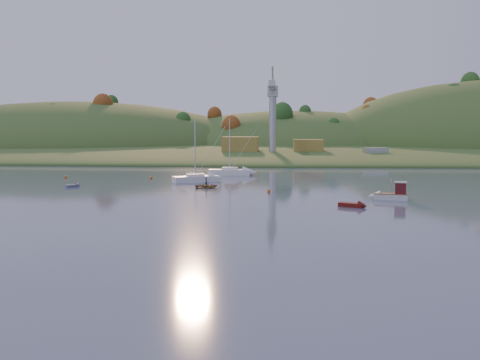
# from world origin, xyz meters

# --- Properties ---
(ground) EXTENTS (500.00, 500.00, 0.00)m
(ground) POSITION_xyz_m (0.00, 0.00, 0.00)
(ground) COLOR #3E4865
(ground) RESTS_ON ground
(far_shore) EXTENTS (620.00, 220.00, 1.50)m
(far_shore) POSITION_xyz_m (0.00, 230.00, 0.00)
(far_shore) COLOR #364F1F
(far_shore) RESTS_ON ground
(shore_slope) EXTENTS (640.00, 150.00, 7.00)m
(shore_slope) POSITION_xyz_m (0.00, 165.00, 0.00)
(shore_slope) COLOR #364F1F
(shore_slope) RESTS_ON ground
(hill_left) EXTENTS (170.00, 140.00, 44.00)m
(hill_left) POSITION_xyz_m (-90.00, 200.00, 0.00)
(hill_left) COLOR #364F1F
(hill_left) RESTS_ON ground
(hill_center) EXTENTS (140.00, 120.00, 36.00)m
(hill_center) POSITION_xyz_m (10.00, 210.00, 0.00)
(hill_center) COLOR #364F1F
(hill_center) RESTS_ON ground
(hillside_trees) EXTENTS (280.00, 50.00, 32.00)m
(hillside_trees) POSITION_xyz_m (0.00, 185.00, 0.00)
(hillside_trees) COLOR #224C1B
(hillside_trees) RESTS_ON ground
(wharf) EXTENTS (42.00, 16.00, 2.40)m
(wharf) POSITION_xyz_m (5.00, 122.00, 1.20)
(wharf) COLOR slate
(wharf) RESTS_ON ground
(shed_west) EXTENTS (11.00, 8.00, 4.80)m
(shed_west) POSITION_xyz_m (-8.00, 123.00, 4.80)
(shed_west) COLOR olive
(shed_west) RESTS_ON wharf
(shed_east) EXTENTS (9.00, 7.00, 4.00)m
(shed_east) POSITION_xyz_m (13.00, 124.00, 4.40)
(shed_east) COLOR olive
(shed_east) RESTS_ON wharf
(dock_crane) EXTENTS (3.20, 28.00, 20.30)m
(dock_crane) POSITION_xyz_m (2.00, 118.39, 17.17)
(dock_crane) COLOR #B7B7BC
(dock_crane) RESTS_ON wharf
(fishing_boat) EXTENTS (5.49, 2.78, 3.35)m
(fishing_boat) POSITION_xyz_m (19.31, 31.47, 0.74)
(fishing_boat) COLOR silver
(fishing_boat) RESTS_ON ground
(sailboat_near) EXTENTS (8.33, 6.05, 11.31)m
(sailboat_near) POSITION_xyz_m (-10.94, 53.28, 0.73)
(sailboat_near) COLOR white
(sailboat_near) RESTS_ON ground
(sailboat_far) EXTENTS (8.68, 2.83, 11.95)m
(sailboat_far) POSITION_xyz_m (-6.13, 68.48, 0.77)
(sailboat_far) COLOR white
(sailboat_far) RESTS_ON ground
(canoe) EXTENTS (4.14, 3.27, 0.77)m
(canoe) POSITION_xyz_m (-7.60, 43.93, 0.39)
(canoe) COLOR #9F8B58
(canoe) RESTS_ON ground
(paddler) EXTENTS (0.43, 0.58, 1.45)m
(paddler) POSITION_xyz_m (-7.60, 43.93, 0.73)
(paddler) COLOR black
(paddler) RESTS_ON ground
(red_tender) EXTENTS (3.73, 2.80, 1.22)m
(red_tender) POSITION_xyz_m (13.96, 23.84, 0.25)
(red_tender) COLOR #56110C
(red_tender) RESTS_ON ground
(grey_dinghy) EXTENTS (2.55, 2.60, 0.99)m
(grey_dinghy) POSITION_xyz_m (-29.82, 43.92, 0.20)
(grey_dinghy) COLOR slate
(grey_dinghy) RESTS_ON ground
(work_vessel) EXTENTS (16.88, 10.24, 4.09)m
(work_vessel) POSITION_xyz_m (32.51, 118.00, 1.46)
(work_vessel) COLOR slate
(work_vessel) RESTS_ON ground
(buoy_1) EXTENTS (0.50, 0.50, 0.50)m
(buoy_1) POSITION_xyz_m (2.75, 38.32, 0.25)
(buoy_1) COLOR #FF610D
(buoy_1) RESTS_ON ground
(buoy_2) EXTENTS (0.50, 0.50, 0.50)m
(buoy_2) POSITION_xyz_m (-37.77, 59.33, 0.25)
(buoy_2) COLOR #FF610D
(buoy_2) RESTS_ON ground
(buoy_3) EXTENTS (0.50, 0.50, 0.50)m
(buoy_3) POSITION_xyz_m (-20.51, 58.84, 0.25)
(buoy_3) COLOR #FF610D
(buoy_3) RESTS_ON ground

